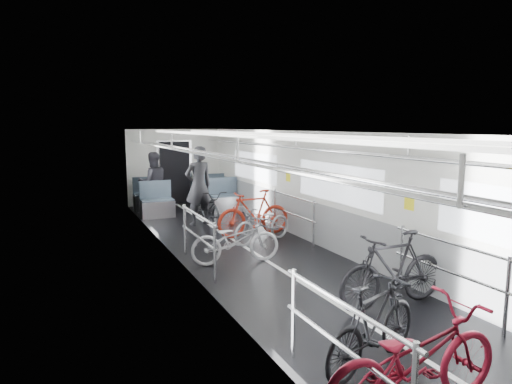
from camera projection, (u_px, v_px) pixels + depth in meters
car_shell at (233, 190)px, 9.94m from camera, size 3.02×14.01×2.41m
bike_left_near at (415, 359)px, 3.98m from camera, size 1.89×0.66×0.99m
bike_left_mid at (373, 325)px, 4.71m from camera, size 1.64×0.94×0.95m
bike_left_far at (235, 240)px, 8.36m from camera, size 1.72×0.77×0.87m
bike_right_near at (393, 270)px, 6.33m from camera, size 1.78×0.50×1.07m
bike_right_mid at (263, 224)px, 9.85m from camera, size 1.67×1.03×0.83m
bike_right_far at (254, 213)px, 10.39m from camera, size 1.79×0.54×1.07m
bike_aisle at (210, 207)px, 11.62m from camera, size 0.71×1.76×0.91m
person_standing at (198, 186)px, 11.53m from camera, size 0.81×0.61×2.01m
person_seated at (153, 182)px, 13.19m from camera, size 0.86×0.67×1.76m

